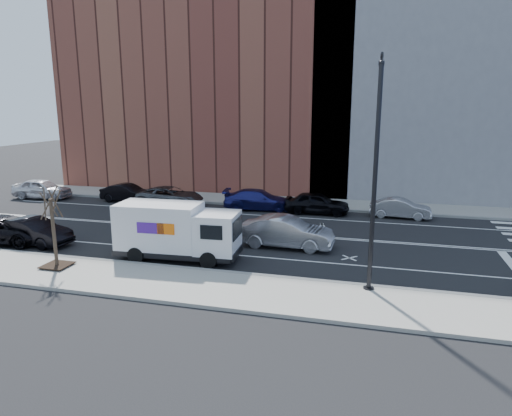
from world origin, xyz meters
The scene contains 20 objects.
ground centered at (0.00, 0.00, 0.00)m, with size 120.00×120.00×0.00m, color black.
sidewalk_near centered at (0.00, -8.80, 0.07)m, with size 44.00×3.60×0.15m, color gray.
sidewalk_far centered at (0.00, 8.80, 0.07)m, with size 44.00×3.60×0.15m, color gray.
curb_near centered at (0.00, -7.00, 0.08)m, with size 44.00×0.25×0.17m, color gray.
curb_far centered at (0.00, 7.00, 0.08)m, with size 44.00×0.25×0.17m, color gray.
road_markings centered at (0.00, 0.00, 0.00)m, with size 40.00×8.60×0.01m, color white, non-canonical shape.
bldg_brick centered at (-8.00, 15.60, 11.00)m, with size 26.00×10.00×22.00m, color brown.
bldg_concrete centered at (12.00, 15.60, 13.00)m, with size 20.00×10.00×26.00m, color slate.
streetlight centered at (7.00, -6.91, 5.08)m, with size 0.44×4.02×9.34m.
street_tree centered at (-7.00, -8.40, 1.45)m, with size 1.20×1.20×3.75m.
fedex_van centered at (-2.23, -5.60, 1.46)m, with size 6.18×2.42×2.78m.
far_parked_a centered at (-19.12, 5.48, 0.80)m, with size 1.89×4.70×1.60m, color silver.
far_parked_b centered at (-11.63, 5.95, 0.71)m, with size 1.50×4.30×1.42m, color black.
far_parked_c centered at (-7.93, 5.77, 0.70)m, with size 2.33×5.06×1.41m, color #43464A.
far_parked_d centered at (-1.08, 6.02, 0.73)m, with size 2.06×5.06×1.47m, color navy.
far_parked_e centered at (3.20, 5.83, 0.76)m, with size 1.80×4.47×1.52m, color black.
far_parked_f centered at (8.80, 6.04, 0.66)m, with size 1.40×4.01×1.32m, color #AEAEB3.
driving_sedan centered at (2.60, -2.30, 0.83)m, with size 1.75×5.01×1.65m, color #A3A3A7.
near_parked_rear_a centered at (-10.84, -5.32, 0.73)m, with size 1.54×4.42×1.46m, color black.
near_parked_rear_b centered at (-12.58, -5.39, 0.73)m, with size 2.44×5.29×1.47m, color black.
Camera 1 is at (6.96, -25.38, 7.46)m, focal length 32.00 mm.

